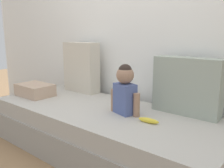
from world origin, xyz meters
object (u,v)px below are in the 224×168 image
(throw_pillow_left, at_px, (81,67))
(banana, at_px, (149,120))
(folded_blanket, at_px, (35,90))
(throw_pillow_right, at_px, (187,86))
(couch, at_px, (102,131))
(toddler, at_px, (125,89))

(throw_pillow_left, xyz_separation_m, banana, (1.16, -0.40, -0.27))
(banana, bearing_deg, folded_blanket, -176.83)
(throw_pillow_right, bearing_deg, couch, -150.77)
(toddler, xyz_separation_m, folded_blanket, (-1.13, -0.15, -0.15))
(toddler, height_order, banana, toddler)
(throw_pillow_right, bearing_deg, folded_blanket, -162.81)
(throw_pillow_right, bearing_deg, throw_pillow_left, 180.00)
(throw_pillow_left, bearing_deg, folded_blanket, -117.56)
(couch, distance_m, toddler, 0.50)
(throw_pillow_left, height_order, toddler, throw_pillow_left)
(couch, bearing_deg, toddler, 7.10)
(couch, height_order, folded_blanket, folded_blanket)
(toddler, bearing_deg, throw_pillow_left, 159.42)
(throw_pillow_right, bearing_deg, toddler, -140.89)
(couch, xyz_separation_m, folded_blanket, (-0.90, -0.12, 0.28))
(toddler, xyz_separation_m, banana, (0.28, -0.07, -0.20))
(throw_pillow_left, xyz_separation_m, throw_pillow_right, (1.29, 0.00, -0.05))
(throw_pillow_left, bearing_deg, banana, -18.91)
(folded_blanket, bearing_deg, throw_pillow_right, 17.19)
(banana, height_order, folded_blanket, folded_blanket)
(throw_pillow_right, xyz_separation_m, toddler, (-0.41, -0.33, -0.03))
(throw_pillow_left, xyz_separation_m, folded_blanket, (-0.25, -0.48, -0.22))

